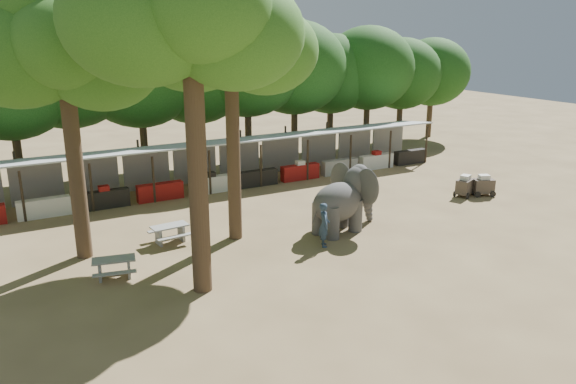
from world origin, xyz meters
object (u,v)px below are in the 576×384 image
picnic_table_near (114,265)px  cart_front (483,185)px  yard_tree_back (225,30)px  yard_tree_center (183,7)px  picnic_table_far (170,231)px  cart_back (465,186)px  yard_tree_left (57,40)px  handler (324,225)px  elephant (345,199)px

picnic_table_near → cart_front: (19.51, 0.95, 0.08)m
yard_tree_back → picnic_table_near: bearing=-161.3°
yard_tree_center → cart_front: 19.53m
picnic_table_far → cart_back: cart_back is taller
yard_tree_center → picnic_table_near: yard_tree_center is taller
cart_front → yard_tree_left: bearing=-162.2°
cart_front → picnic_table_near: bearing=-154.2°
yard_tree_center → handler: yard_tree_center is taller
yard_tree_back → cart_front: yard_tree_back is taller
handler → elephant: bearing=-32.8°
picnic_table_far → cart_back: 15.81m
handler → yard_tree_center: bearing=125.1°
yard_tree_left → picnic_table_near: size_ratio=6.40×
picnic_table_far → yard_tree_left: bearing=169.4°
elephant → yard_tree_center: bearing=-175.7°
picnic_table_far → cart_back: bearing=-8.4°
yard_tree_left → picnic_table_far: size_ratio=6.88×
elephant → cart_back: size_ratio=2.76×
yard_tree_back → cart_front: (14.22, -0.84, -7.98)m
picnic_table_far → yard_tree_center: bearing=-101.0°
yard_tree_back → picnic_table_near: 9.80m
yard_tree_center → cart_front: bearing=10.4°
yard_tree_center → yard_tree_left: bearing=121.0°
cart_front → yard_tree_center: bearing=-146.6°
yard_tree_center → picnic_table_near: size_ratio=6.99×
elephant → cart_front: bearing=-7.9°
picnic_table_far → picnic_table_near: bearing=-143.8°
yard_tree_left → handler: bearing=-23.3°
yard_tree_left → picnic_table_far: bearing=-6.1°
yard_tree_back → cart_back: yard_tree_back is taller
elephant → cart_back: bearing=-4.7°
cart_back → handler: bearing=169.8°
yard_tree_center → elephant: (7.72, 2.36, -7.79)m
elephant → picnic_table_near: bearing=168.2°
yard_tree_left → yard_tree_back: bearing=-9.5°
elephant → handler: 2.22m
elephant → picnic_table_far: 7.60m
elephant → picnic_table_near: (-10.00, -0.15, -0.93)m
yard_tree_center → cart_back: yard_tree_center is taller
elephant → picnic_table_far: bearing=149.9°
yard_tree_left → yard_tree_center: size_ratio=0.92×
yard_tree_back → cart_front: 16.33m
yard_tree_left → elephant: size_ratio=2.89×
yard_tree_left → cart_back: 20.80m
yard_tree_back → handler: 8.63m
yard_tree_center → cart_back: (16.29, 3.57, -8.64)m
yard_tree_center → elephant: bearing=17.0°
picnic_table_near → cart_front: cart_front is taller
yard_tree_center → cart_front: yard_tree_center is taller
handler → picnic_table_near: bearing=106.7°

